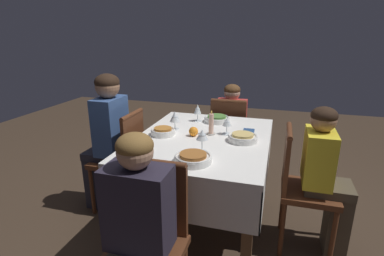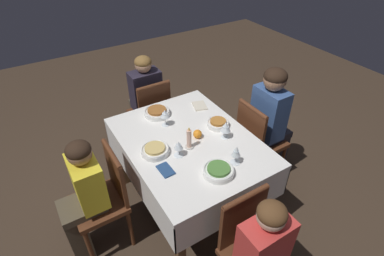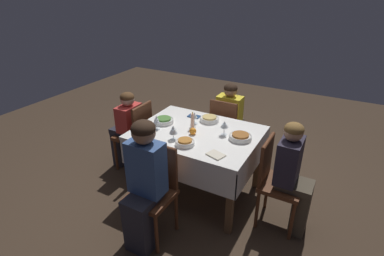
# 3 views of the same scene
# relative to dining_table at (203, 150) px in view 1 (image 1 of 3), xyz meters

# --- Properties ---
(ground_plane) EXTENTS (8.00, 8.00, 0.00)m
(ground_plane) POSITION_rel_dining_table_xyz_m (0.00, 0.00, -0.64)
(ground_plane) COLOR #3D2D21
(dining_table) EXTENTS (1.24, 0.95, 0.74)m
(dining_table) POSITION_rel_dining_table_xyz_m (0.00, 0.00, 0.00)
(dining_table) COLOR white
(dining_table) RESTS_ON ground_plane
(chair_north) EXTENTS (0.37, 0.37, 0.87)m
(chair_north) POSITION_rel_dining_table_xyz_m (0.05, 0.70, -0.15)
(chair_north) COLOR #562D19
(chair_north) RESTS_ON ground_plane
(chair_west) EXTENTS (0.37, 0.37, 0.87)m
(chair_west) POSITION_rel_dining_table_xyz_m (-0.84, 0.06, -0.15)
(chair_west) COLOR #562D19
(chair_west) RESTS_ON ground_plane
(chair_east) EXTENTS (0.37, 0.37, 0.87)m
(chair_east) POSITION_rel_dining_table_xyz_m (0.84, -0.06, -0.15)
(chair_east) COLOR #562D19
(chair_east) RESTS_ON ground_plane
(chair_south) EXTENTS (0.37, 0.37, 0.87)m
(chair_south) POSITION_rel_dining_table_xyz_m (-0.03, -0.70, -0.15)
(chair_south) COLOR #562D19
(chair_south) RESTS_ON ground_plane
(person_adult_denim) EXTENTS (0.30, 0.34, 1.17)m
(person_adult_denim) POSITION_rel_dining_table_xyz_m (0.05, 0.84, 0.02)
(person_adult_denim) COLOR #282833
(person_adult_denim) RESTS_ON ground_plane
(person_child_dark) EXTENTS (0.33, 0.30, 1.07)m
(person_child_dark) POSITION_rel_dining_table_xyz_m (-0.99, 0.06, -0.05)
(person_child_dark) COLOR #4C4233
(person_child_dark) RESTS_ON ground_plane
(person_child_red) EXTENTS (0.33, 0.30, 0.98)m
(person_child_red) POSITION_rel_dining_table_xyz_m (1.00, -0.06, -0.10)
(person_child_red) COLOR #282833
(person_child_red) RESTS_ON ground_plane
(person_child_yellow) EXTENTS (0.30, 0.33, 1.03)m
(person_child_yellow) POSITION_rel_dining_table_xyz_m (-0.03, -0.85, -0.07)
(person_child_yellow) COLOR #4C4233
(person_child_yellow) RESTS_ON ground_plane
(bowl_north) EXTENTS (0.18, 0.18, 0.06)m
(bowl_north) POSITION_rel_dining_table_xyz_m (-0.03, 0.30, 0.13)
(bowl_north) COLOR white
(bowl_north) RESTS_ON dining_table
(wine_glass_north) EXTENTS (0.08, 0.08, 0.15)m
(wine_glass_north) POSITION_rel_dining_table_xyz_m (0.12, 0.26, 0.20)
(wine_glass_north) COLOR white
(wine_glass_north) RESTS_ON dining_table
(bowl_west) EXTENTS (0.22, 0.22, 0.06)m
(bowl_west) POSITION_rel_dining_table_xyz_m (-0.44, -0.05, 0.13)
(bowl_west) COLOR white
(bowl_west) RESTS_ON dining_table
(wine_glass_west) EXTENTS (0.08, 0.08, 0.15)m
(wine_glass_west) POSITION_rel_dining_table_xyz_m (-0.27, -0.06, 0.21)
(wine_glass_west) COLOR white
(wine_glass_west) RESTS_ON dining_table
(bowl_east) EXTENTS (0.21, 0.21, 0.06)m
(bowl_east) POSITION_rel_dining_table_xyz_m (0.41, -0.02, 0.13)
(bowl_east) COLOR white
(bowl_east) RESTS_ON dining_table
(wine_glass_east) EXTENTS (0.07, 0.07, 0.15)m
(wine_glass_east) POSITION_rel_dining_table_xyz_m (0.39, 0.15, 0.20)
(wine_glass_east) COLOR white
(wine_glass_east) RESTS_ON dining_table
(bowl_south) EXTENTS (0.21, 0.21, 0.06)m
(bowl_south) POSITION_rel_dining_table_xyz_m (0.00, -0.29, 0.13)
(bowl_south) COLOR white
(bowl_south) RESTS_ON dining_table
(wine_glass_south) EXTENTS (0.07, 0.07, 0.13)m
(wine_glass_south) POSITION_rel_dining_table_xyz_m (0.11, -0.15, 0.19)
(wine_glass_south) COLOR white
(wine_glass_south) RESTS_ON dining_table
(candle_centerpiece) EXTENTS (0.07, 0.07, 0.18)m
(candle_centerpiece) POSITION_rel_dining_table_xyz_m (0.08, -0.04, 0.17)
(candle_centerpiece) COLOR beige
(candle_centerpiece) RESTS_ON dining_table
(orange_fruit) EXTENTS (0.07, 0.07, 0.07)m
(orange_fruit) POSITION_rel_dining_table_xyz_m (0.01, 0.07, 0.14)
(orange_fruit) COLOR orange
(orange_fruit) RESTS_ON dining_table
(napkin_red_folded) EXTENTS (0.14, 0.09, 0.01)m
(napkin_red_folded) POSITION_rel_dining_table_xyz_m (0.20, -0.31, 0.11)
(napkin_red_folded) COLOR navy
(napkin_red_folded) RESTS_ON dining_table
(napkin_spare_side) EXTENTS (0.17, 0.15, 0.01)m
(napkin_spare_side) POSITION_rel_dining_table_xyz_m (-0.36, 0.33, 0.11)
(napkin_spare_side) COLOR beige
(napkin_spare_side) RESTS_ON dining_table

